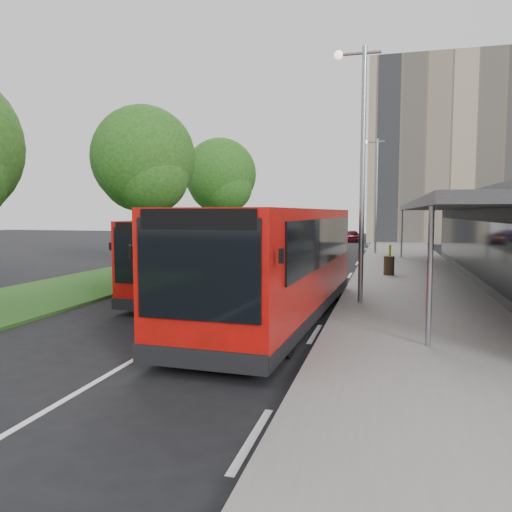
# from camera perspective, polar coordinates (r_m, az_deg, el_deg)

# --- Properties ---
(ground) EXTENTS (120.00, 120.00, 0.00)m
(ground) POSITION_cam_1_polar(r_m,az_deg,el_deg) (15.37, -4.53, -6.39)
(ground) COLOR black
(ground) RESTS_ON ground
(pavement) EXTENTS (5.00, 80.00, 0.15)m
(pavement) POSITION_cam_1_polar(r_m,az_deg,el_deg) (34.36, 16.37, -0.14)
(pavement) COLOR slate
(pavement) RESTS_ON ground
(grass_verge) EXTENTS (5.00, 80.00, 0.10)m
(grass_verge) POSITION_cam_1_polar(r_m,az_deg,el_deg) (36.38, -4.55, 0.28)
(grass_verge) COLOR #214616
(grass_verge) RESTS_ON ground
(lane_centre_line) EXTENTS (0.12, 70.00, 0.01)m
(lane_centre_line) POSITION_cam_1_polar(r_m,az_deg,el_deg) (29.80, 5.03, -0.85)
(lane_centre_line) COLOR silver
(lane_centre_line) RESTS_ON ground
(kerb_dashes) EXTENTS (0.12, 56.00, 0.01)m
(kerb_dashes) POSITION_cam_1_polar(r_m,az_deg,el_deg) (33.40, 11.78, -0.30)
(kerb_dashes) COLOR silver
(kerb_dashes) RESTS_ON ground
(office_block) EXTENTS (22.00, 12.00, 18.00)m
(office_block) POSITION_cam_1_polar(r_m,az_deg,el_deg) (57.25, 24.14, 10.55)
(office_block) COLOR tan
(office_block) RESTS_ON ground
(tree_mid) EXTENTS (5.23, 5.23, 8.40)m
(tree_mid) POSITION_cam_1_polar(r_m,az_deg,el_deg) (26.30, -12.69, 10.11)
(tree_mid) COLOR #312313
(tree_mid) RESTS_ON ground
(tree_far) EXTENTS (5.28, 5.28, 8.49)m
(tree_far) POSITION_cam_1_polar(r_m,az_deg,el_deg) (37.34, -4.09, 8.75)
(tree_far) COLOR #312313
(tree_far) RESTS_ON ground
(lamp_post_near) EXTENTS (1.44, 0.28, 8.00)m
(lamp_post_near) POSITION_cam_1_polar(r_m,az_deg,el_deg) (16.33, 11.80, 10.82)
(lamp_post_near) COLOR gray
(lamp_post_near) RESTS_ON pavement
(lamp_post_far) EXTENTS (1.44, 0.28, 8.00)m
(lamp_post_far) POSITION_cam_1_polar(r_m,az_deg,el_deg) (36.27, 13.46, 7.53)
(lamp_post_far) COLOR gray
(lamp_post_far) RESTS_ON pavement
(bus_main) EXTENTS (3.29, 11.14, 3.12)m
(bus_main) POSITION_cam_1_polar(r_m,az_deg,el_deg) (14.02, 2.45, -0.86)
(bus_main) COLOR red
(bus_main) RESTS_ON ground
(bus_second) EXTENTS (2.84, 9.90, 2.78)m
(bus_second) POSITION_cam_1_polar(r_m,az_deg,el_deg) (18.88, -5.17, 0.10)
(bus_second) COLOR red
(bus_second) RESTS_ON ground
(litter_bin) EXTENTS (0.56, 0.56, 0.87)m
(litter_bin) POSITION_cam_1_polar(r_m,az_deg,el_deg) (23.82, 14.96, -1.07)
(litter_bin) COLOR #332314
(litter_bin) RESTS_ON pavement
(bollard) EXTENTS (0.18, 0.18, 0.90)m
(bollard) POSITION_cam_1_polar(r_m,az_deg,el_deg) (31.71, 15.05, 0.43)
(bollard) COLOR #FFFA0D
(bollard) RESTS_ON pavement
(car_near) EXTENTS (2.07, 3.83, 1.24)m
(car_near) POSITION_cam_1_polar(r_m,az_deg,el_deg) (52.62, 10.93, 2.28)
(car_near) COLOR #4F0B17
(car_near) RESTS_ON ground
(car_far) EXTENTS (2.42, 3.82, 1.19)m
(car_far) POSITION_cam_1_polar(r_m,az_deg,el_deg) (58.54, 8.87, 2.55)
(car_far) COLOR navy
(car_far) RESTS_ON ground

